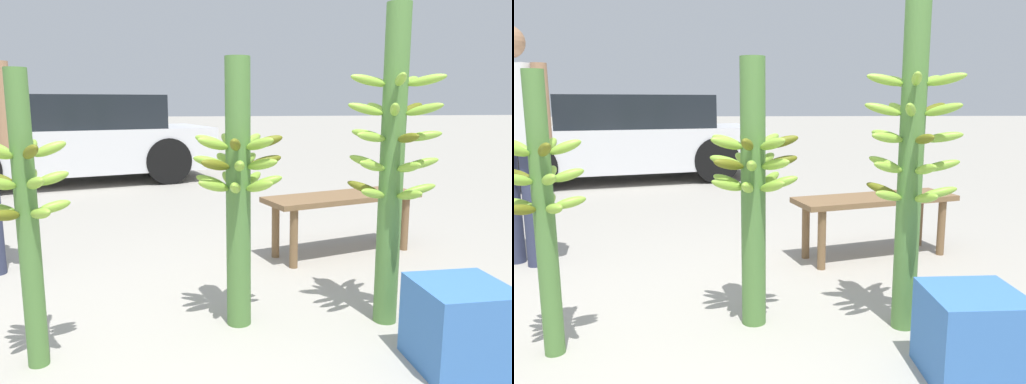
{
  "view_description": "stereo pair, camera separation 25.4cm",
  "coord_description": "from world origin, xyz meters",
  "views": [
    {
      "loc": [
        -0.23,
        -2.03,
        1.19
      ],
      "look_at": [
        0.17,
        0.44,
        0.74
      ],
      "focal_mm": 35.0,
      "sensor_mm": 36.0,
      "label": 1
    },
    {
      "loc": [
        0.02,
        -2.06,
        1.19
      ],
      "look_at": [
        0.17,
        0.44,
        0.74
      ],
      "focal_mm": 35.0,
      "sensor_mm": 36.0,
      "label": 2
    }
  ],
  "objects": [
    {
      "name": "banana_stalk_right",
      "position": [
        0.89,
        0.4,
        0.89
      ],
      "size": [
        0.5,
        0.5,
        1.68
      ],
      "color": "#4C7A38",
      "rests_on": "ground_plane"
    },
    {
      "name": "banana_stalk_left",
      "position": [
        -0.87,
        0.22,
        0.72
      ],
      "size": [
        0.38,
        0.37,
        1.33
      ],
      "color": "#4C7A38",
      "rests_on": "ground_plane"
    },
    {
      "name": "market_bench",
      "position": [
        1.06,
        1.64,
        0.4
      ],
      "size": [
        1.32,
        0.73,
        0.48
      ],
      "rotation": [
        0.0,
        0.0,
        0.28
      ],
      "color": "brown",
      "rests_on": "ground_plane"
    },
    {
      "name": "produce_crate",
      "position": [
        1.01,
        -0.11,
        0.2
      ],
      "size": [
        0.39,
        0.39,
        0.39
      ],
      "color": "#386BB2",
      "rests_on": "ground_plane"
    },
    {
      "name": "banana_stalk_center",
      "position": [
        0.09,
        0.5,
        0.76
      ],
      "size": [
        0.48,
        0.48,
        1.41
      ],
      "color": "#4C7A38",
      "rests_on": "ground_plane"
    },
    {
      "name": "parked_car",
      "position": [
        -1.71,
        5.76,
        0.63
      ],
      "size": [
        4.35,
        2.74,
        1.29
      ],
      "rotation": [
        0.0,
        0.0,
        1.85
      ],
      "color": "silver",
      "rests_on": "ground_plane"
    },
    {
      "name": "ground_plane",
      "position": [
        0.0,
        0.0,
        0.0
      ],
      "size": [
        80.0,
        80.0,
        0.0
      ],
      "primitive_type": "plane",
      "color": "#9E998E"
    }
  ]
}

